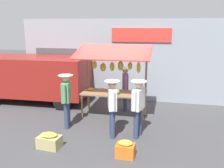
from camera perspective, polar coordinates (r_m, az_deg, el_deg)
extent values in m
plane|color=#424244|center=(8.91, 0.42, -7.39)|extent=(40.00, 40.00, 0.00)
cube|color=#8C939E|center=(10.59, 2.90, 5.48)|extent=(9.00, 0.25, 3.40)
cube|color=red|center=(10.26, 6.65, 11.04)|extent=(2.40, 0.06, 0.56)
cube|color=#47474C|center=(11.45, -12.40, 2.75)|extent=(1.90, 0.04, 2.10)
cube|color=olive|center=(8.64, 0.42, -2.09)|extent=(2.20, 0.90, 0.05)
cylinder|color=olive|center=(8.68, -6.88, -5.16)|extent=(0.06, 0.06, 0.83)
cylinder|color=olive|center=(8.26, 6.97, -6.15)|extent=(0.06, 0.06, 0.83)
cylinder|color=olive|center=(9.38, -5.32, -3.67)|extent=(0.06, 0.06, 0.83)
cylinder|color=olive|center=(9.00, 7.45, -4.50)|extent=(0.06, 0.06, 0.83)
cylinder|color=olive|center=(9.20, -5.53, 0.88)|extent=(0.07, 0.07, 2.35)
cylinder|color=olive|center=(8.80, 7.74, 0.23)|extent=(0.07, 0.07, 2.35)
cylinder|color=olive|center=(8.77, 0.98, 6.78)|extent=(2.12, 0.06, 0.06)
cube|color=#B72D28|center=(8.22, 0.22, 7.37)|extent=(2.50, 1.46, 0.39)
cylinder|color=brown|center=(8.63, 6.17, 5.79)|extent=(0.01, 0.01, 0.24)
ellipsoid|color=yellow|center=(8.67, 6.12, 3.79)|extent=(0.19, 0.21, 0.38)
cylinder|color=brown|center=(8.69, 4.20, 5.85)|extent=(0.01, 0.01, 0.25)
ellipsoid|color=yellow|center=(8.73, 4.17, 4.14)|extent=(0.22, 0.21, 0.28)
cylinder|color=brown|center=(8.72, 2.00, 6.03)|extent=(0.01, 0.01, 0.21)
ellipsoid|color=gold|center=(8.76, 1.99, 4.21)|extent=(0.25, 0.22, 0.35)
cylinder|color=brown|center=(8.79, 0.05, 5.90)|extent=(0.01, 0.01, 0.27)
ellipsoid|color=yellow|center=(8.83, 0.05, 4.00)|extent=(0.21, 0.18, 0.32)
cylinder|color=brown|center=(8.86, -2.06, 5.82)|extent=(0.01, 0.01, 0.31)
ellipsoid|color=gold|center=(8.90, -2.05, 3.87)|extent=(0.27, 0.25, 0.30)
cylinder|color=brown|center=(8.95, -4.01, 6.12)|extent=(0.01, 0.01, 0.24)
ellipsoid|color=yellow|center=(8.99, -3.98, 4.44)|extent=(0.24, 0.26, 0.29)
sphere|color=#729E4C|center=(8.35, 1.09, -1.77)|extent=(0.20, 0.20, 0.20)
ellipsoid|color=orange|center=(8.45, 5.41, -1.85)|extent=(0.23, 0.16, 0.14)
ellipsoid|color=gold|center=(8.89, -4.87, -1.19)|extent=(0.21, 0.19, 0.10)
cylinder|color=navy|center=(9.56, 2.99, -3.36)|extent=(0.14, 0.14, 0.81)
cylinder|color=navy|center=(9.30, 3.01, -3.85)|extent=(0.14, 0.14, 0.81)
cube|color=#93669E|center=(9.25, 3.05, 0.52)|extent=(0.31, 0.52, 0.58)
cylinder|color=#93669E|center=(9.54, 3.02, 1.07)|extent=(0.09, 0.09, 0.53)
cylinder|color=#93669E|center=(8.94, 3.09, 0.22)|extent=(0.09, 0.09, 0.53)
sphere|color=tan|center=(9.16, 3.09, 3.15)|extent=(0.22, 0.22, 0.22)
cylinder|color=beige|center=(9.15, 3.09, 3.56)|extent=(0.43, 0.43, 0.02)
cylinder|color=navy|center=(7.89, -10.38, -7.14)|extent=(0.14, 0.14, 0.85)
cylinder|color=navy|center=(8.15, -10.04, -6.44)|extent=(0.14, 0.14, 0.85)
cube|color=#518C5B|center=(7.80, -10.43, -1.77)|extent=(0.33, 0.55, 0.60)
cylinder|color=#518C5B|center=(7.50, -10.85, -2.23)|extent=(0.09, 0.09, 0.56)
cylinder|color=#518C5B|center=(8.10, -10.05, -1.01)|extent=(0.09, 0.09, 0.56)
sphere|color=tan|center=(7.70, -10.57, 1.45)|extent=(0.23, 0.23, 0.23)
cylinder|color=beige|center=(7.68, -10.59, 1.96)|extent=(0.45, 0.45, 0.02)
cylinder|color=navy|center=(7.15, 0.15, -9.23)|extent=(0.14, 0.14, 0.84)
cylinder|color=navy|center=(7.40, -0.03, -8.40)|extent=(0.14, 0.14, 0.84)
cube|color=silver|center=(7.03, 0.06, -3.41)|extent=(0.36, 0.55, 0.59)
cylinder|color=silver|center=(6.73, 0.28, -3.99)|extent=(0.09, 0.09, 0.55)
cylinder|color=silver|center=(7.33, -0.14, -2.52)|extent=(0.09, 0.09, 0.55)
sphere|color=#A87A5B|center=(6.92, 0.06, 0.09)|extent=(0.23, 0.23, 0.23)
cylinder|color=beige|center=(6.90, 0.06, 0.65)|extent=(0.44, 0.44, 0.02)
cylinder|color=navy|center=(7.16, 5.51, -9.24)|extent=(0.14, 0.14, 0.84)
cylinder|color=navy|center=(7.40, 6.30, -8.48)|extent=(0.14, 0.14, 0.84)
cube|color=silver|center=(7.04, 6.05, -3.45)|extent=(0.34, 0.55, 0.59)
cylinder|color=silver|center=(6.75, 5.12, -3.96)|extent=(0.09, 0.09, 0.55)
cylinder|color=silver|center=(7.32, 6.92, -2.62)|extent=(0.09, 0.09, 0.55)
sphere|color=tan|center=(6.92, 6.15, 0.06)|extent=(0.23, 0.23, 0.23)
cylinder|color=beige|center=(6.91, 6.16, 0.62)|extent=(0.44, 0.44, 0.02)
cube|color=maroon|center=(10.81, -17.26, 1.85)|extent=(4.44, 1.94, 1.55)
cube|color=black|center=(11.44, -23.21, 3.40)|extent=(1.45, 1.84, 0.68)
cylinder|color=black|center=(12.42, -21.30, -0.67)|extent=(0.66, 0.19, 0.66)
cylinder|color=black|center=(9.63, -11.38, -3.96)|extent=(0.66, 0.19, 0.66)
cylinder|color=black|center=(11.13, -8.15, -1.45)|extent=(0.66, 0.19, 0.66)
cube|color=#D1661E|center=(6.34, 3.07, -14.97)|extent=(0.47, 0.35, 0.32)
ellipsoid|color=yellow|center=(6.24, 3.09, -13.27)|extent=(0.35, 0.26, 0.12)
cube|color=tan|center=(6.95, -14.09, -12.72)|extent=(0.63, 0.45, 0.31)
ellipsoid|color=gold|center=(6.86, -14.20, -11.17)|extent=(0.45, 0.30, 0.12)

